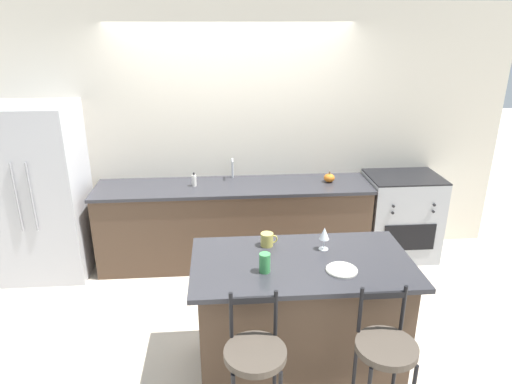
% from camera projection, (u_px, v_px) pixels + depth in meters
% --- Properties ---
extents(ground_plane, '(18.00, 18.00, 0.00)m').
position_uv_depth(ground_plane, '(236.00, 277.00, 4.76)').
color(ground_plane, beige).
extents(wall_back, '(6.00, 0.07, 2.70)m').
position_uv_depth(wall_back, '(232.00, 135.00, 4.93)').
color(wall_back, beige).
rests_on(wall_back, ground_plane).
extents(back_counter, '(2.88, 0.68, 0.89)m').
position_uv_depth(back_counter, '(234.00, 223.00, 4.95)').
color(back_counter, '#4C3828').
rests_on(back_counter, ground_plane).
extents(sink_faucet, '(0.02, 0.13, 0.22)m').
position_uv_depth(sink_faucet, '(232.00, 166.00, 4.93)').
color(sink_faucet, '#ADAFB5').
rests_on(sink_faucet, back_counter).
extents(kitchen_island, '(1.56, 0.85, 0.93)m').
position_uv_depth(kitchen_island, '(300.00, 316.00, 3.37)').
color(kitchen_island, '#4C3828').
rests_on(kitchen_island, ground_plane).
extents(refrigerator, '(0.85, 0.74, 1.77)m').
position_uv_depth(refrigerator, '(40.00, 192.00, 4.60)').
color(refrigerator, '#BCBCC1').
rests_on(refrigerator, ground_plane).
extents(oven_range, '(0.78, 0.63, 0.94)m').
position_uv_depth(oven_range, '(400.00, 216.00, 5.08)').
color(oven_range, '#ADAFB5').
rests_on(oven_range, ground_plane).
extents(bar_stool_near, '(0.36, 0.36, 1.06)m').
position_uv_depth(bar_stool_near, '(255.00, 370.00, 2.66)').
color(bar_stool_near, black).
rests_on(bar_stool_near, ground_plane).
extents(bar_stool_far, '(0.36, 0.36, 1.06)m').
position_uv_depth(bar_stool_far, '(384.00, 364.00, 2.71)').
color(bar_stool_far, black).
rests_on(bar_stool_far, ground_plane).
extents(dinner_plate, '(0.21, 0.21, 0.02)m').
position_uv_depth(dinner_plate, '(342.00, 270.00, 3.07)').
color(dinner_plate, beige).
rests_on(dinner_plate, kitchen_island).
extents(wine_glass, '(0.07, 0.07, 0.18)m').
position_uv_depth(wine_glass, '(324.00, 234.00, 3.32)').
color(wine_glass, white).
rests_on(wine_glass, kitchen_island).
extents(coffee_mug, '(0.13, 0.09, 0.10)m').
position_uv_depth(coffee_mug, '(267.00, 239.00, 3.40)').
color(coffee_mug, '#C1B251').
rests_on(coffee_mug, kitchen_island).
extents(tumbler_cup, '(0.08, 0.08, 0.14)m').
position_uv_depth(tumbler_cup, '(265.00, 263.00, 3.04)').
color(tumbler_cup, '#3D934C').
rests_on(tumbler_cup, kitchen_island).
extents(pumpkin_decoration, '(0.12, 0.12, 0.11)m').
position_uv_depth(pumpkin_decoration, '(329.00, 178.00, 4.85)').
color(pumpkin_decoration, orange).
rests_on(pumpkin_decoration, back_counter).
extents(soap_bottle, '(0.05, 0.05, 0.15)m').
position_uv_depth(soap_bottle, '(194.00, 180.00, 4.73)').
color(soap_bottle, silver).
rests_on(soap_bottle, back_counter).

